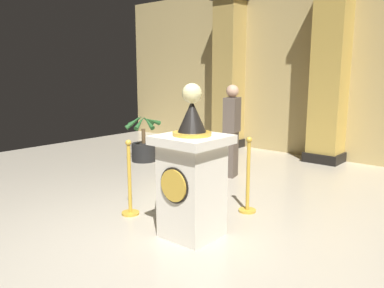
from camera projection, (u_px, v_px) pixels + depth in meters
ground_plane at (161, 234)px, 4.59m from camera, size 12.52×12.52×0.00m
back_wall at (337, 69)px, 8.21m from camera, size 12.52×0.16×3.88m
pedestal_clock at (192, 177)px, 4.43m from camera, size 0.73×0.73×1.78m
stanchion_near at (248, 186)px, 5.26m from camera, size 0.24×0.24×1.05m
stanchion_far at (130, 189)px, 5.17m from camera, size 0.24×0.24×1.02m
velvet_rope at (189, 157)px, 5.14m from camera, size 1.16×1.16×0.22m
column_left at (229, 73)px, 9.59m from camera, size 0.73×0.73×3.73m
column_centre_rear at (330, 74)px, 7.97m from camera, size 0.76×0.76×3.73m
potted_palm_left at (144, 146)px, 8.28m from camera, size 0.82×0.77×1.03m
bystander_guest at (232, 129)px, 6.95m from camera, size 0.30×0.40×1.67m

